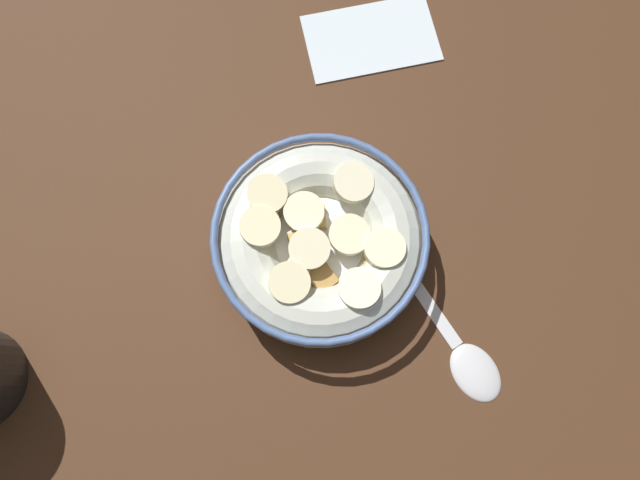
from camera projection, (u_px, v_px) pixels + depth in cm
name	position (u px, v px, depth cm)	size (l,w,h in cm)	color
ground_plane	(320.00, 252.00, 47.02)	(136.91, 136.91, 2.00)	#472B19
cereal_bowl	(320.00, 241.00, 43.50)	(16.14, 16.14, 5.31)	beige
spoon	(461.00, 350.00, 43.74)	(6.80, 16.32, 0.80)	silver
folded_napkin	(371.00, 38.00, 50.69)	(11.50, 6.90, 0.30)	silver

